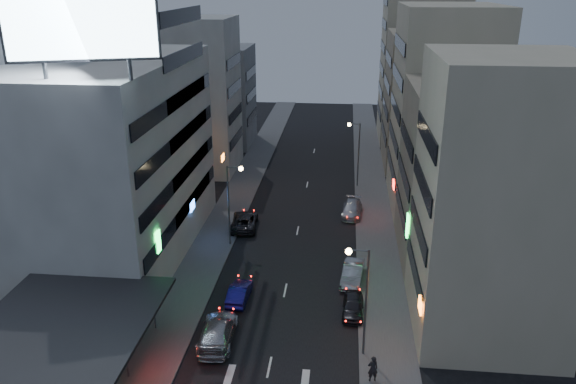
# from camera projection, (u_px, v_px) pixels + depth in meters

# --- Properties ---
(sidewalk_left) EXTENTS (4.00, 120.00, 0.12)m
(sidewalk_left) POSITION_uv_depth(u_px,v_px,m) (229.00, 212.00, 62.57)
(sidewalk_left) COLOR #4C4C4F
(sidewalk_left) RESTS_ON ground
(sidewalk_right) EXTENTS (4.00, 120.00, 0.12)m
(sidewalk_right) POSITION_uv_depth(u_px,v_px,m) (374.00, 218.00, 61.04)
(sidewalk_right) COLOR #4C4C4F
(sidewalk_right) RESTS_ON ground
(food_court) EXTENTS (11.00, 13.00, 3.88)m
(food_court) POSITION_uv_depth(u_px,v_px,m) (53.00, 348.00, 36.42)
(food_court) COLOR beige
(food_court) RESTS_ON ground
(white_building) EXTENTS (14.00, 24.00, 18.00)m
(white_building) POSITION_uv_depth(u_px,v_px,m) (106.00, 160.00, 50.96)
(white_building) COLOR silver
(white_building) RESTS_ON ground
(grey_tower) EXTENTS (10.00, 14.00, 34.00)m
(grey_tower) POSITION_uv_depth(u_px,v_px,m) (16.00, 65.00, 51.77)
(grey_tower) COLOR gray
(grey_tower) RESTS_ON ground
(shophouse_near) EXTENTS (10.00, 11.00, 20.00)m
(shophouse_near) POSITION_uv_depth(u_px,v_px,m) (495.00, 202.00, 38.70)
(shophouse_near) COLOR beige
(shophouse_near) RESTS_ON ground
(shophouse_mid) EXTENTS (11.00, 12.00, 16.00)m
(shophouse_mid) POSITION_uv_depth(u_px,v_px,m) (467.00, 175.00, 50.06)
(shophouse_mid) COLOR tan
(shophouse_mid) RESTS_ON ground
(shophouse_far) EXTENTS (10.00, 14.00, 22.00)m
(shophouse_far) POSITION_uv_depth(u_px,v_px,m) (442.00, 110.00, 61.13)
(shophouse_far) COLOR beige
(shophouse_far) RESTS_ON ground
(far_left_a) EXTENTS (11.00, 10.00, 20.00)m
(far_left_a) POSITION_uv_depth(u_px,v_px,m) (193.00, 96.00, 73.71)
(far_left_a) COLOR silver
(far_left_a) RESTS_ON ground
(far_left_b) EXTENTS (12.00, 10.00, 15.00)m
(far_left_b) POSITION_uv_depth(u_px,v_px,m) (213.00, 96.00, 86.73)
(far_left_b) COLOR gray
(far_left_b) RESTS_ON ground
(far_right_a) EXTENTS (11.00, 12.00, 18.00)m
(far_right_a) POSITION_uv_depth(u_px,v_px,m) (428.00, 101.00, 75.74)
(far_right_a) COLOR tan
(far_right_a) RESTS_ON ground
(far_right_b) EXTENTS (12.00, 12.00, 24.00)m
(far_right_b) POSITION_uv_depth(u_px,v_px,m) (421.00, 64.00, 87.65)
(far_right_b) COLOR beige
(far_right_b) RESTS_ON ground
(billboard) EXTENTS (9.52, 3.75, 6.20)m
(billboard) POSITION_uv_depth(u_px,v_px,m) (81.00, 24.00, 36.76)
(billboard) COLOR #595B60
(billboard) RESTS_ON white_building
(street_lamp_right_near) EXTENTS (1.60, 0.44, 8.02)m
(street_lamp_right_near) POSITION_uv_depth(u_px,v_px,m) (361.00, 287.00, 37.04)
(street_lamp_right_near) COLOR #595B60
(street_lamp_right_near) RESTS_ON sidewalk_right
(street_lamp_left) EXTENTS (1.60, 0.44, 8.02)m
(street_lamp_left) POSITION_uv_depth(u_px,v_px,m) (232.00, 194.00, 53.05)
(street_lamp_left) COLOR #595B60
(street_lamp_left) RESTS_ON sidewalk_left
(street_lamp_right_far) EXTENTS (1.60, 0.44, 8.02)m
(street_lamp_right_far) POSITION_uv_depth(u_px,v_px,m) (356.00, 145.00, 68.65)
(street_lamp_right_far) COLOR #595B60
(street_lamp_right_far) RESTS_ON sidewalk_right
(parked_car_right_near) EXTENTS (1.75, 4.06, 1.37)m
(parked_car_right_near) POSITION_uv_depth(u_px,v_px,m) (353.00, 306.00, 43.47)
(parked_car_right_near) COLOR #28272C
(parked_car_right_near) RESTS_ON ground
(parked_car_right_mid) EXTENTS (2.22, 4.90, 1.56)m
(parked_car_right_mid) POSITION_uv_depth(u_px,v_px,m) (353.00, 273.00, 48.06)
(parked_car_right_mid) COLOR #AEB1B7
(parked_car_right_mid) RESTS_ON ground
(parked_car_left) EXTENTS (3.02, 5.78, 1.55)m
(parked_car_left) POSITION_uv_depth(u_px,v_px,m) (244.00, 221.00, 58.55)
(parked_car_left) COLOR #26252A
(parked_car_left) RESTS_ON ground
(parked_car_right_far) EXTENTS (2.43, 5.16, 1.46)m
(parked_car_right_far) POSITION_uv_depth(u_px,v_px,m) (352.00, 209.00, 61.64)
(parked_car_right_far) COLOR #ABADB4
(parked_car_right_far) RESTS_ON ground
(road_car_blue) EXTENTS (1.60, 4.27, 1.39)m
(road_car_blue) POSITION_uv_depth(u_px,v_px,m) (239.00, 292.00, 45.29)
(road_car_blue) COLOR navy
(road_car_blue) RESTS_ON ground
(road_car_silver) EXTENTS (2.63, 5.92, 1.69)m
(road_car_silver) POSITION_uv_depth(u_px,v_px,m) (218.00, 331.00, 40.06)
(road_car_silver) COLOR #ACAEB5
(road_car_silver) RESTS_ON ground
(person) EXTENTS (0.76, 0.60, 1.85)m
(person) POSITION_uv_depth(u_px,v_px,m) (373.00, 369.00, 35.89)
(person) COLOR black
(person) RESTS_ON sidewalk_right
(scooter_silver_b) EXTENTS (1.22, 1.98, 1.15)m
(scooter_silver_b) POSITION_uv_depth(u_px,v_px,m) (379.00, 380.00, 35.38)
(scooter_silver_b) COLOR #A9ACB0
(scooter_silver_b) RESTS_ON sidewalk_right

